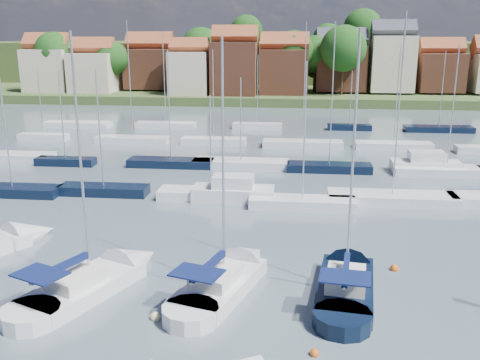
# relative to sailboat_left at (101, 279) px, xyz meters

# --- Properties ---
(ground) EXTENTS (260.00, 260.00, 0.00)m
(ground) POSITION_rel_sailboat_left_xyz_m (10.89, 36.98, -0.36)
(ground) COLOR #495663
(ground) RESTS_ON ground
(sailboat_left) EXTENTS (7.14, 11.50, 15.29)m
(sailboat_left) POSITION_rel_sailboat_left_xyz_m (0.00, 0.00, 0.00)
(sailboat_left) COLOR silver
(sailboat_left) RESTS_ON ground
(sailboat_centre) EXTENTS (5.99, 11.37, 14.98)m
(sailboat_centre) POSITION_rel_sailboat_left_xyz_m (7.30, 1.03, 0.00)
(sailboat_centre) COLOR silver
(sailboat_centre) RESTS_ON ground
(sailboat_navy) EXTENTS (4.29, 11.37, 15.38)m
(sailboat_navy) POSITION_rel_sailboat_left_xyz_m (13.97, 1.52, 0.00)
(sailboat_navy) COLOR black
(sailboat_navy) RESTS_ON ground
(buoy_c) EXTENTS (0.54, 0.54, 0.54)m
(buoy_c) POSITION_rel_sailboat_left_xyz_m (4.07, -3.39, -0.36)
(buoy_c) COLOR beige
(buoy_c) RESTS_ON ground
(buoy_d) EXTENTS (0.43, 0.43, 0.43)m
(buoy_d) POSITION_rel_sailboat_left_xyz_m (11.98, -5.71, -0.36)
(buoy_d) COLOR #D85914
(buoy_d) RESTS_ON ground
(buoy_e) EXTENTS (0.52, 0.52, 0.52)m
(buoy_e) POSITION_rel_sailboat_left_xyz_m (17.06, 3.86, -0.36)
(buoy_e) COLOR #D85914
(buoy_e) RESTS_ON ground
(marina_field) EXTENTS (79.62, 41.41, 15.93)m
(marina_field) POSITION_rel_sailboat_left_xyz_m (12.80, 32.13, 0.08)
(marina_field) COLOR silver
(marina_field) RESTS_ON ground
(far_shore_town) EXTENTS (212.46, 90.00, 22.27)m
(far_shore_town) POSITION_rel_sailboat_left_xyz_m (13.12, 129.65, 4.25)
(far_shore_town) COLOR #3F4D26
(far_shore_town) RESTS_ON ground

